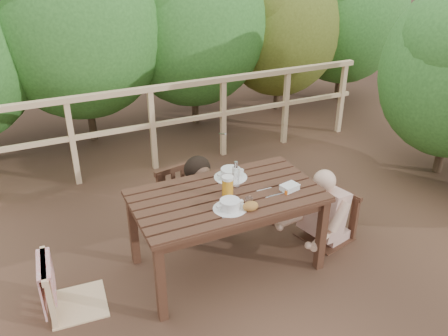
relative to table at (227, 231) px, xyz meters
name	(u,v)px	position (x,y,z in m)	size (l,w,h in m)	color
ground	(226,264)	(0.00, 0.00, -0.34)	(60.00, 60.00, 0.00)	brown
table	(227,231)	(0.00, 0.00, 0.00)	(1.48, 0.83, 0.68)	#3B2217
chair_left	(71,260)	(-1.22, 0.04, 0.08)	(0.42, 0.42, 0.85)	#DCB486
chair_far	(190,177)	(-0.03, 0.73, 0.16)	(0.50, 0.50, 1.00)	#3B2217
chair_right	(329,198)	(1.00, -0.03, 0.08)	(0.42, 0.42, 0.85)	#3B2217
woman	(189,169)	(-0.03, 0.75, 0.23)	(0.46, 0.56, 1.14)	black
diner_right	(334,180)	(1.03, -0.03, 0.26)	(0.48, 0.60, 1.20)	tan
railing	(153,129)	(0.00, 2.00, 0.16)	(5.60, 0.10, 1.01)	#DCB486
soup_near	(230,205)	(-0.07, -0.21, 0.38)	(0.26, 0.26, 0.09)	white
soup_far	(231,174)	(0.15, 0.23, 0.39)	(0.28, 0.28, 0.09)	white
bread_roll	(250,206)	(0.06, -0.28, 0.38)	(0.12, 0.09, 0.07)	#AD6E39
beer_glass	(228,187)	(0.00, -0.02, 0.43)	(0.09, 0.09, 0.18)	#C96D0D
bottle	(236,176)	(0.10, 0.05, 0.47)	(0.06, 0.06, 0.25)	silver
tumbler	(249,202)	(0.08, -0.21, 0.38)	(0.06, 0.06, 0.07)	white
butter_tub	(290,188)	(0.48, -0.16, 0.37)	(0.14, 0.10, 0.06)	white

